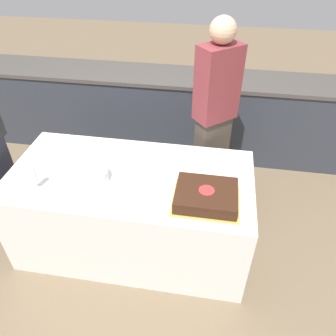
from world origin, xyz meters
TOP-DOWN VIEW (x-y plane):
  - ground_plane at (0.00, 0.00)m, footprint 14.00×14.00m
  - back_counter at (0.00, 1.53)m, footprint 4.40×0.58m
  - dining_table at (0.00, 0.00)m, footprint 1.83×0.90m
  - cake at (0.58, -0.18)m, footprint 0.45×0.38m
  - plate_stack at (-0.25, -0.10)m, footprint 0.24×0.24m
  - wine_glass at (-0.61, -0.24)m, footprint 0.06×0.06m
  - side_plate_near_cake at (0.54, 0.14)m, footprint 0.18×0.18m
  - person_cutting_cake at (0.58, 0.67)m, footprint 0.38×0.37m

SIDE VIEW (x-z plane):
  - ground_plane at x=0.00m, z-range 0.00..0.00m
  - dining_table at x=0.00m, z-range 0.00..0.76m
  - back_counter at x=0.00m, z-range 0.00..0.92m
  - side_plate_near_cake at x=0.54m, z-range 0.76..0.77m
  - plate_stack at x=-0.25m, z-range 0.76..0.85m
  - cake at x=0.58m, z-range 0.76..0.86m
  - wine_glass at x=-0.61m, z-range 0.79..0.97m
  - person_cutting_cake at x=0.58m, z-range 0.04..1.78m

